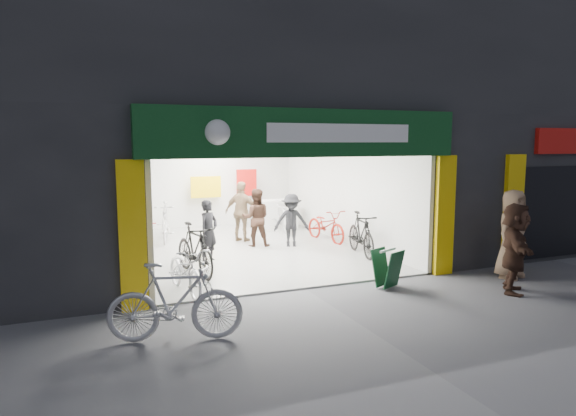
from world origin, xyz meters
TOP-DOWN VIEW (x-y plane):
  - ground at (0.00, 0.00)m, footprint 60.00×60.00m
  - building at (0.91, 4.99)m, footprint 17.00×10.27m
  - bike_left_front at (-2.25, 0.60)m, footprint 0.85×1.84m
  - bike_left_midfront at (-1.80, 1.88)m, footprint 0.88×1.96m
  - bike_left_midback at (-2.50, 4.70)m, footprint 0.78×1.68m
  - bike_left_back at (-1.80, 5.90)m, footprint 0.91×1.99m
  - bike_right_front at (2.50, 2.18)m, footprint 0.87×1.92m
  - bike_right_mid at (2.50, 4.17)m, footprint 0.86×1.88m
  - bike_right_back at (1.80, 6.00)m, footprint 0.49×1.71m
  - parked_bike at (-2.83, -1.66)m, footprint 2.03×1.04m
  - customer_a at (-1.23, 2.97)m, footprint 0.66×0.62m
  - customer_b at (0.39, 4.23)m, footprint 0.93×0.82m
  - customer_c at (1.25, 3.76)m, footprint 1.07×0.79m
  - customer_d at (0.22, 4.98)m, footprint 1.05×1.01m
  - pedestrian_near at (4.40, -0.83)m, footprint 1.07×0.88m
  - pedestrian_far at (3.61, -1.69)m, footprint 1.46×1.54m
  - sandwich_board at (1.54, -0.50)m, footprint 0.65×0.66m

SIDE VIEW (x-z plane):
  - ground at x=0.00m, z-range 0.00..0.00m
  - sandwich_board at x=1.54m, z-range 0.04..0.80m
  - bike_left_midback at x=-2.50m, z-range 0.00..0.85m
  - bike_left_front at x=-2.25m, z-range 0.00..0.93m
  - bike_right_mid at x=2.50m, z-range 0.00..0.96m
  - bike_right_back at x=1.80m, z-range 0.00..1.03m
  - bike_right_front at x=2.50m, z-range 0.00..1.11m
  - bike_left_midfront at x=-1.80m, z-range 0.00..1.14m
  - bike_left_back at x=-1.80m, z-range 0.00..1.15m
  - parked_bike at x=-2.83m, z-range 0.00..1.18m
  - customer_c at x=1.25m, z-range 0.00..1.48m
  - customer_a at x=-1.23m, z-range 0.00..1.51m
  - customer_b at x=0.39m, z-range 0.00..1.61m
  - pedestrian_far at x=3.61m, z-range 0.00..1.74m
  - customer_d at x=0.22m, z-range 0.00..1.76m
  - pedestrian_near at x=4.40m, z-range 0.00..1.89m
  - building at x=0.91m, z-range 0.31..8.31m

